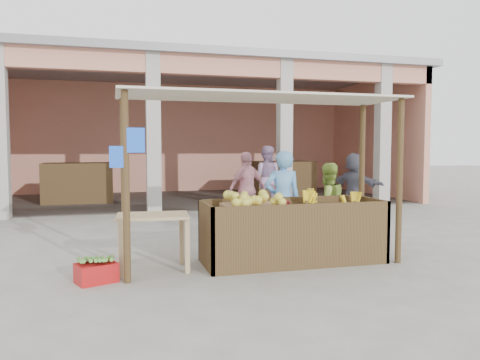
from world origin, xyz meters
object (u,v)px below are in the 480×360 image
object	(u,v)px
red_crate	(96,273)
vendor_blue	(283,197)
fruit_stall	(293,235)
side_table	(153,224)
motorcycle	(249,211)
vendor_green	(327,202)

from	to	relation	value
red_crate	vendor_blue	distance (m)	3.15
fruit_stall	side_table	xyz separation A→B (m)	(-2.00, 0.04, 0.23)
fruit_stall	red_crate	size ratio (longest dim) A/B	5.60
fruit_stall	motorcycle	xyz separation A→B (m)	(-0.10, 1.91, 0.09)
vendor_blue	fruit_stall	bearing A→B (deg)	88.41
motorcycle	vendor_green	bearing A→B (deg)	-112.48
red_crate	vendor_green	size ratio (longest dim) A/B	0.31
motorcycle	vendor_blue	bearing A→B (deg)	-147.10
side_table	vendor_blue	bearing A→B (deg)	23.69
red_crate	vendor_green	distance (m)	3.94
vendor_blue	vendor_green	bearing A→B (deg)	-164.79
side_table	red_crate	distance (m)	0.96
fruit_stall	motorcycle	distance (m)	1.91
fruit_stall	vendor_blue	distance (m)	0.91
vendor_green	side_table	bearing A→B (deg)	7.95
vendor_blue	side_table	bearing A→B (deg)	27.28
red_crate	fruit_stall	bearing A→B (deg)	-14.30
side_table	motorcycle	xyz separation A→B (m)	(1.90, 1.87, -0.14)
vendor_green	motorcycle	size ratio (longest dim) A/B	0.78
fruit_stall	vendor_green	size ratio (longest dim) A/B	1.76
fruit_stall	motorcycle	bearing A→B (deg)	92.88
fruit_stall	side_table	bearing A→B (deg)	178.86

